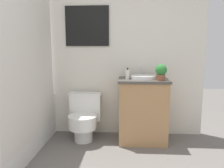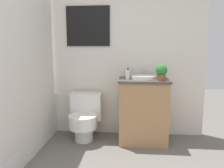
{
  "view_description": "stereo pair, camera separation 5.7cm",
  "coord_description": "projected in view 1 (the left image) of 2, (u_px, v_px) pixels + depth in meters",
  "views": [
    {
      "loc": [
        0.5,
        -0.51,
        1.13
      ],
      "look_at": [
        0.35,
        1.93,
        0.75
      ],
      "focal_mm": 35.0,
      "sensor_mm": 36.0,
      "label": 1
    },
    {
      "loc": [
        0.56,
        -0.51,
        1.13
      ],
      "look_at": [
        0.35,
        1.93,
        0.75
      ],
      "focal_mm": 35.0,
      "sensor_mm": 36.0,
      "label": 2
    }
  ],
  "objects": [
    {
      "name": "wall_back",
      "position": [
        88.0,
        41.0,
        2.88
      ],
      "size": [
        3.05,
        0.07,
        2.5
      ],
      "color": "silver",
      "rests_on": "ground_plane"
    },
    {
      "name": "shower_area",
      "position": [
        11.0,
        126.0,
        2.36
      ],
      "size": [
        0.56,
        1.39,
        1.98
      ],
      "color": "white",
      "rests_on": "ground_plane"
    },
    {
      "name": "toilet",
      "position": [
        84.0,
        117.0,
        2.77
      ],
      "size": [
        0.42,
        0.48,
        0.58
      ],
      "color": "white",
      "rests_on": "ground_plane"
    },
    {
      "name": "vanity",
      "position": [
        143.0,
        110.0,
        2.71
      ],
      "size": [
        0.6,
        0.46,
        0.79
      ],
      "color": "#AD7F51",
      "rests_on": "ground_plane"
    },
    {
      "name": "sink",
      "position": [
        143.0,
        77.0,
        2.66
      ],
      "size": [
        0.31,
        0.35,
        0.13
      ],
      "color": "white",
      "rests_on": "vanity"
    },
    {
      "name": "soap_bottle",
      "position": [
        128.0,
        74.0,
        2.61
      ],
      "size": [
        0.05,
        0.05,
        0.14
      ],
      "color": "silver",
      "rests_on": "vanity"
    },
    {
      "name": "potted_plant",
      "position": [
        161.0,
        72.0,
        2.51
      ],
      "size": [
        0.13,
        0.13,
        0.19
      ],
      "color": "brown",
      "rests_on": "vanity"
    }
  ]
}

